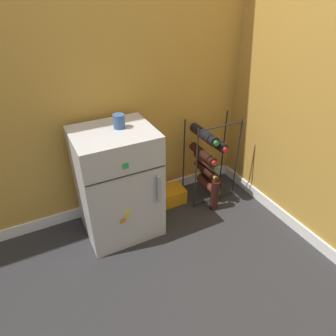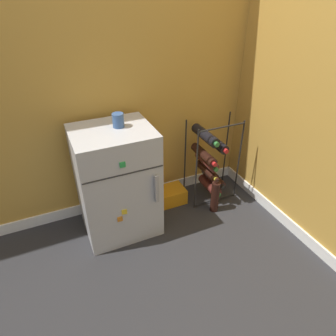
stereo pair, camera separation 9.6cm
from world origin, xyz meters
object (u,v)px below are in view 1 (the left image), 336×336
fridge_top_cup (119,121)px  wine_rack (208,160)px  mini_fridge (118,184)px  loose_bottle_floor (215,195)px  soda_box (167,196)px

fridge_top_cup → wine_rack: bearing=1.5°
mini_fridge → loose_bottle_floor: size_ratio=2.60×
soda_box → loose_bottle_floor: size_ratio=0.96×
mini_fridge → fridge_top_cup: (0.06, 0.03, 0.45)m
wine_rack → fridge_top_cup: (-0.73, -0.02, 0.49)m
fridge_top_cup → mini_fridge: bearing=-155.6°
soda_box → wine_rack: bearing=-11.2°
soda_box → mini_fridge: bearing=-165.5°
fridge_top_cup → loose_bottle_floor: (0.69, -0.16, -0.72)m
fridge_top_cup → loose_bottle_floor: 1.01m
mini_fridge → loose_bottle_floor: 0.81m
mini_fridge → wine_rack: bearing=3.3°
mini_fridge → fridge_top_cup: size_ratio=8.86×
wine_rack → soda_box: bearing=168.8°
wine_rack → soda_box: (-0.35, 0.07, -0.30)m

